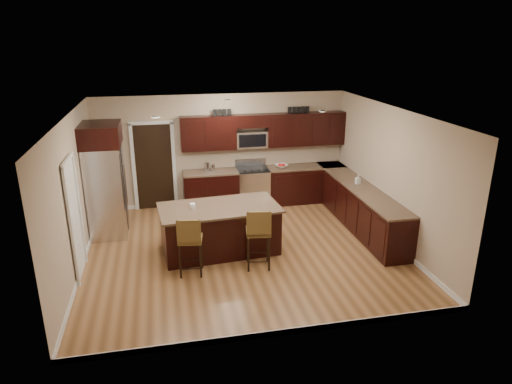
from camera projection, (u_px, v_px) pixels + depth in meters
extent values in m
plane|color=#92623A|center=(244.00, 250.00, 8.95)|extent=(6.00, 6.00, 0.00)
plane|color=silver|center=(242.00, 113.00, 8.07)|extent=(6.00, 6.00, 0.00)
plane|color=tan|center=(223.00, 150.00, 11.05)|extent=(6.00, 0.00, 6.00)
plane|color=tan|center=(73.00, 196.00, 7.93)|extent=(0.00, 5.50, 5.50)
plane|color=tan|center=(391.00, 175.00, 9.09)|extent=(0.00, 5.50, 5.50)
cube|color=black|center=(211.00, 191.00, 11.01)|extent=(1.30, 0.60, 0.88)
cube|color=black|center=(305.00, 184.00, 11.47)|extent=(1.94, 0.60, 0.88)
cube|color=black|center=(363.00, 210.00, 9.77)|extent=(0.60, 3.35, 0.88)
cube|color=brown|center=(210.00, 172.00, 10.85)|extent=(1.30, 0.63, 0.04)
cube|color=brown|center=(306.00, 167.00, 11.32)|extent=(1.94, 0.63, 0.04)
cube|color=brown|center=(365.00, 190.00, 9.62)|extent=(0.63, 3.35, 0.04)
cube|color=black|center=(208.00, 133.00, 10.68)|extent=(1.30, 0.33, 0.80)
cube|color=black|center=(305.00, 129.00, 11.14)|extent=(1.94, 0.33, 0.80)
cube|color=black|center=(251.00, 121.00, 10.79)|extent=(0.76, 0.33, 0.30)
cube|color=silver|center=(253.00, 187.00, 11.20)|extent=(0.76, 0.64, 0.90)
cube|color=black|center=(253.00, 169.00, 11.05)|extent=(0.76, 0.60, 0.03)
cube|color=black|center=(255.00, 191.00, 10.92)|extent=(0.65, 0.01, 0.45)
cube|color=silver|center=(250.00, 162.00, 11.26)|extent=(0.76, 0.05, 0.18)
cube|color=silver|center=(251.00, 139.00, 10.96)|extent=(0.76, 0.31, 0.40)
cube|color=black|center=(154.00, 167.00, 10.82)|extent=(0.85, 0.03, 2.06)
cube|color=white|center=(74.00, 220.00, 7.76)|extent=(0.03, 0.80, 2.04)
cube|color=black|center=(220.00, 230.00, 8.80)|extent=(2.24, 1.25, 0.88)
cube|color=brown|center=(219.00, 208.00, 8.65)|extent=(2.35, 1.36, 0.04)
cube|color=black|center=(220.00, 248.00, 8.93)|extent=(2.15, 1.17, 0.09)
cube|color=brown|center=(190.00, 239.00, 7.89)|extent=(0.46, 0.46, 0.06)
cube|color=brown|center=(189.00, 232.00, 7.65)|extent=(0.41, 0.10, 0.44)
cylinder|color=black|center=(182.00, 263.00, 7.81)|extent=(0.03, 0.03, 0.63)
cylinder|color=black|center=(202.00, 261.00, 7.88)|extent=(0.03, 0.03, 0.63)
cylinder|color=black|center=(181.00, 253.00, 8.13)|extent=(0.03, 0.03, 0.63)
cylinder|color=black|center=(200.00, 252.00, 8.20)|extent=(0.03, 0.03, 0.63)
cube|color=brown|center=(258.00, 231.00, 8.11)|extent=(0.49, 0.49, 0.06)
cube|color=brown|center=(259.00, 224.00, 7.86)|extent=(0.43, 0.10, 0.46)
cylinder|color=black|center=(250.00, 255.00, 8.03)|extent=(0.04, 0.04, 0.66)
cylinder|color=black|center=(270.00, 253.00, 8.10)|extent=(0.04, 0.04, 0.66)
cylinder|color=black|center=(246.00, 246.00, 8.37)|extent=(0.04, 0.04, 0.66)
cylinder|color=black|center=(266.00, 244.00, 8.44)|extent=(0.04, 0.04, 0.66)
cube|color=silver|center=(106.00, 191.00, 9.42)|extent=(0.72, 0.96, 1.91)
cube|color=black|center=(125.00, 189.00, 9.49)|extent=(0.01, 0.02, 1.82)
cylinder|color=silver|center=(125.00, 186.00, 9.39)|extent=(0.02, 0.02, 0.85)
cylinder|color=silver|center=(126.00, 184.00, 9.54)|extent=(0.02, 0.02, 0.85)
cube|color=black|center=(100.00, 135.00, 9.03)|extent=(0.78, 1.02, 0.44)
cube|color=brown|center=(257.00, 217.00, 10.56)|extent=(1.16, 0.94, 0.01)
imported|color=silver|center=(281.00, 166.00, 11.18)|extent=(0.38, 0.38, 0.07)
imported|color=#B2B2B2|center=(358.00, 179.00, 9.93)|extent=(0.11, 0.11, 0.21)
cylinder|color=silver|center=(207.00, 167.00, 10.80)|extent=(0.12, 0.12, 0.23)
cylinder|color=silver|center=(213.00, 168.00, 10.83)|extent=(0.11, 0.11, 0.18)
cylinder|color=white|center=(193.00, 206.00, 8.53)|extent=(0.10, 0.10, 0.10)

